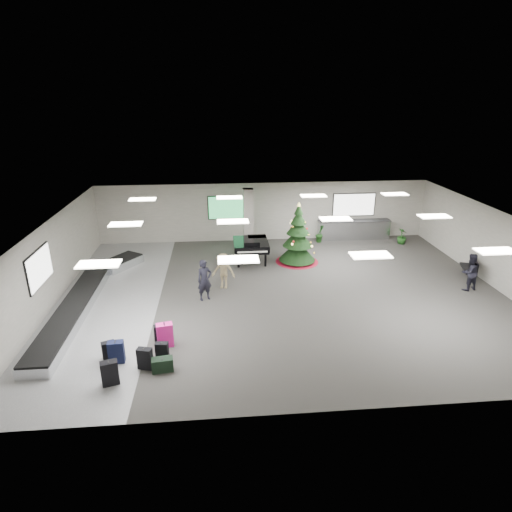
{
  "coord_description": "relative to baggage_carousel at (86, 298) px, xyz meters",
  "views": [
    {
      "loc": [
        -2.54,
        -15.69,
        7.72
      ],
      "look_at": [
        -1.02,
        1.0,
        1.31
      ],
      "focal_mm": 30.0,
      "sensor_mm": 36.0,
      "label": 1
    }
  ],
  "objects": [
    {
      "name": "potted_plant_left",
      "position": [
        10.84,
        6.38,
        0.25
      ],
      "size": [
        0.65,
        0.62,
        0.92
      ],
      "primitive_type": "imported",
      "rotation": [
        0.0,
        0.0,
        0.61
      ],
      "color": "#123B14",
      "rests_on": "ground"
    },
    {
      "name": "ground",
      "position": [
        7.84,
        0.08,
        -0.21
      ],
      "size": [
        18.0,
        18.0,
        0.0
      ],
      "primitive_type": "plane",
      "color": "#34322F",
      "rests_on": "ground"
    },
    {
      "name": "grand_piano",
      "position": [
        6.82,
        3.79,
        0.65
      ],
      "size": [
        1.66,
        2.12,
        1.21
      ],
      "rotation": [
        0.0,
        0.0,
        -0.0
      ],
      "color": "black",
      "rests_on": "ground"
    },
    {
      "name": "room_envelope",
      "position": [
        7.46,
        0.75,
        2.12
      ],
      "size": [
        18.02,
        14.02,
        3.21
      ],
      "color": "#9F9D91",
      "rests_on": "ground"
    },
    {
      "name": "pink_suitcase",
      "position": [
        3.46,
        -3.42,
        0.19
      ],
      "size": [
        0.56,
        0.39,
        0.83
      ],
      "rotation": [
        0.0,
        0.0,
        0.21
      ],
      "color": "#F62095",
      "rests_on": "ground"
    },
    {
      "name": "potted_plant_right",
      "position": [
        15.22,
        5.68,
        0.22
      ],
      "size": [
        0.66,
        0.66,
        0.87
      ],
      "primitive_type": "imported",
      "rotation": [
        0.0,
        0.0,
        2.07
      ],
      "color": "#123B14",
      "rests_on": "ground"
    },
    {
      "name": "suitcase_7",
      "position": [
        3.44,
        -4.14,
        0.07
      ],
      "size": [
        0.41,
        0.24,
        0.59
      ],
      "rotation": [
        0.0,
        0.0,
        -0.09
      ],
      "color": "black",
      "rests_on": "ground"
    },
    {
      "name": "green_duffel",
      "position": [
        3.51,
        -4.75,
        -0.01
      ],
      "size": [
        0.66,
        0.39,
        0.43
      ],
      "rotation": [
        0.0,
        0.0,
        0.13
      ],
      "color": "black",
      "rests_on": "ground"
    },
    {
      "name": "suitcase_3",
      "position": [
        3.24,
        -3.08,
        0.07
      ],
      "size": [
        0.41,
        0.28,
        0.59
      ],
      "rotation": [
        0.0,
        0.0,
        0.2
      ],
      "color": "black",
      "rests_on": "ground"
    },
    {
      "name": "navy_suitcase",
      "position": [
        2.08,
        -4.19,
        0.15
      ],
      "size": [
        0.48,
        0.3,
        0.74
      ],
      "rotation": [
        0.0,
        0.0,
        0.06
      ],
      "color": "black",
      "rests_on": "ground"
    },
    {
      "name": "suitcase_0",
      "position": [
        2.12,
        -5.26,
        0.16
      ],
      "size": [
        0.53,
        0.38,
        0.76
      ],
      "rotation": [
        0.0,
        0.0,
        0.28
      ],
      "color": "black",
      "rests_on": "ground"
    },
    {
      "name": "traveler_b",
      "position": [
        5.43,
        0.88,
        0.56
      ],
      "size": [
        1.1,
        0.79,
        1.54
      ],
      "primitive_type": "imported",
      "rotation": [
        0.0,
        0.0,
        -0.24
      ],
      "color": "#8C7B56",
      "rests_on": "ground"
    },
    {
      "name": "traveler_a",
      "position": [
        4.67,
        -0.14,
        0.62
      ],
      "size": [
        0.72,
        0.62,
        1.67
      ],
      "primitive_type": "imported",
      "rotation": [
        0.0,
        0.0,
        0.43
      ],
      "color": "black",
      "rests_on": "ground"
    },
    {
      "name": "suitcase_1",
      "position": [
        2.99,
        -4.58,
        0.12
      ],
      "size": [
        0.48,
        0.33,
        0.69
      ],
      "rotation": [
        0.0,
        0.0,
        -0.25
      ],
      "color": "black",
      "rests_on": "ground"
    },
    {
      "name": "traveler_bench",
      "position": [
        15.57,
        -0.23,
        0.58
      ],
      "size": [
        0.9,
        0.78,
        1.59
      ],
      "primitive_type": "imported",
      "rotation": [
        0.0,
        0.0,
        3.39
      ],
      "color": "black",
      "rests_on": "ground"
    },
    {
      "name": "service_counter",
      "position": [
        12.84,
        6.73,
        0.33
      ],
      "size": [
        4.05,
        0.65,
        1.08
      ],
      "color": "silver",
      "rests_on": "ground"
    },
    {
      "name": "bench",
      "position": [
        16.43,
        1.08,
        0.28
      ],
      "size": [
        0.88,
        1.44,
        0.87
      ],
      "rotation": [
        0.0,
        0.0,
        -0.32
      ],
      "color": "black",
      "rests_on": "ground"
    },
    {
      "name": "christmas_tree",
      "position": [
        9.05,
        3.56,
        0.81
      ],
      "size": [
        2.09,
        2.09,
        2.98
      ],
      "color": "maroon",
      "rests_on": "ground"
    },
    {
      "name": "suitcase_5",
      "position": [
        1.8,
        -3.99,
        0.08
      ],
      "size": [
        0.45,
        0.35,
        0.61
      ],
      "rotation": [
        0.0,
        0.0,
        0.38
      ],
      "color": "black",
      "rests_on": "ground"
    },
    {
      "name": "baggage_carousel",
      "position": [
        0.0,
        0.0,
        0.0
      ],
      "size": [
        2.28,
        9.71,
        0.43
      ],
      "color": "silver",
      "rests_on": "ground"
    }
  ]
}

